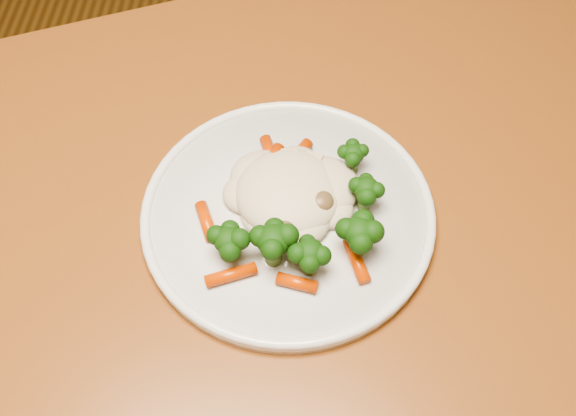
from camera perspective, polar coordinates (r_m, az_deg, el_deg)
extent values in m
cube|color=brown|center=(0.68, 0.87, -7.47)|extent=(1.52, 1.29, 0.04)
cube|color=brown|center=(1.37, 18.98, 6.14)|extent=(0.08, 0.08, 0.71)
cylinder|color=white|center=(0.70, 0.00, -0.62)|extent=(0.28, 0.28, 0.01)
ellipsoid|color=beige|center=(0.68, 0.07, 1.79)|extent=(0.12, 0.11, 0.05)
ellipsoid|color=black|center=(0.65, -4.70, -3.05)|extent=(0.04, 0.04, 0.04)
ellipsoid|color=black|center=(0.65, -1.13, -3.15)|extent=(0.05, 0.05, 0.04)
ellipsoid|color=black|center=(0.65, 1.69, -4.03)|extent=(0.04, 0.04, 0.04)
ellipsoid|color=black|center=(0.66, 5.55, -2.45)|extent=(0.05, 0.05, 0.04)
ellipsoid|color=black|center=(0.69, 6.14, 1.03)|extent=(0.04, 0.04, 0.04)
ellipsoid|color=black|center=(0.72, 5.14, 3.86)|extent=(0.04, 0.04, 0.03)
cylinder|color=#DE4705|center=(0.73, -1.25, 3.91)|extent=(0.03, 0.06, 0.01)
cylinder|color=#DE4705|center=(0.73, 0.70, 4.15)|extent=(0.03, 0.04, 0.01)
cylinder|color=#DE4705|center=(0.71, 4.58, 2.02)|extent=(0.05, 0.03, 0.01)
cylinder|color=#DE4705|center=(0.69, -6.48, -1.06)|extent=(0.03, 0.04, 0.01)
cylinder|color=#DE4705|center=(0.65, -4.54, -5.28)|extent=(0.05, 0.03, 0.01)
cylinder|color=#DE4705|center=(0.65, 0.72, -5.93)|extent=(0.04, 0.02, 0.01)
cylinder|color=#DE4705|center=(0.66, 5.45, -4.16)|extent=(0.03, 0.05, 0.01)
cylinder|color=#DE4705|center=(0.68, 2.59, 0.76)|extent=(0.02, 0.04, 0.01)
cylinder|color=#DE4705|center=(0.71, -1.22, 3.78)|extent=(0.02, 0.04, 0.01)
ellipsoid|color=brown|center=(0.68, 0.73, 0.81)|extent=(0.03, 0.03, 0.02)
ellipsoid|color=brown|center=(0.68, 2.57, 0.52)|extent=(0.03, 0.03, 0.02)
ellipsoid|color=brown|center=(0.69, -0.95, 1.51)|extent=(0.02, 0.02, 0.02)
ellipsoid|color=brown|center=(0.66, -0.29, -1.79)|extent=(0.02, 0.02, 0.01)
ellipsoid|color=brown|center=(0.68, 0.35, 1.03)|extent=(0.02, 0.02, 0.02)
cube|color=beige|center=(0.71, -0.01, 4.03)|extent=(0.02, 0.01, 0.01)
cube|color=beige|center=(0.71, 2.00, 3.78)|extent=(0.02, 0.02, 0.01)
cube|color=beige|center=(0.70, -2.01, 2.77)|extent=(0.02, 0.02, 0.01)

